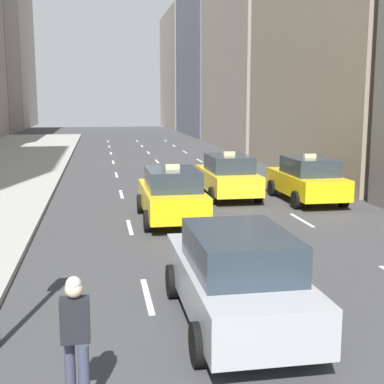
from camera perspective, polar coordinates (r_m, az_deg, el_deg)
lane_markings at (r=25.73m, az=-1.59°, el=1.09°), size 5.72×56.00×0.01m
taxi_lead at (r=17.20m, az=-2.18°, el=-0.26°), size 2.02×4.40×1.87m
taxi_second at (r=21.05m, az=12.16°, el=1.36°), size 2.02×4.40×1.87m
taxi_third at (r=21.50m, az=3.83°, el=1.72°), size 2.02×4.40×1.87m
sedan_black_near at (r=9.34m, az=4.74°, el=-8.92°), size 2.02×4.55×1.72m
skateboarder at (r=7.01m, az=-12.31°, el=-14.85°), size 0.36×0.80×1.75m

